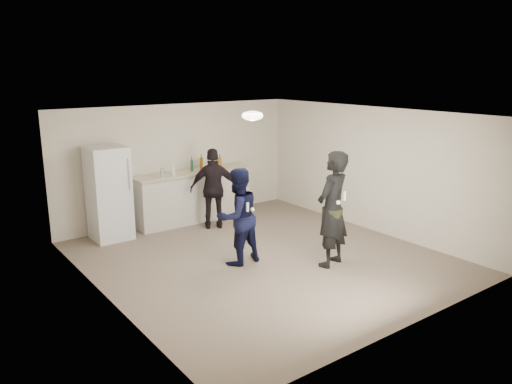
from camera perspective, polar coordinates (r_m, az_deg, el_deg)
floor at (r=8.79m, az=0.78°, el=-7.55°), size 6.00×6.00×0.00m
ceiling at (r=8.21m, az=0.84°, el=8.91°), size 6.00×6.00×0.00m
wall_back at (r=10.90m, az=-8.82°, el=3.36°), size 6.00×0.00×6.00m
wall_front at (r=6.39m, az=17.43°, el=-4.69°), size 6.00×0.00×6.00m
wall_left at (r=7.14m, az=-17.03°, el=-2.70°), size 0.00×6.00×6.00m
wall_right at (r=10.28m, az=13.10°, el=2.53°), size 0.00×6.00×6.00m
counter at (r=10.85m, az=-7.09°, el=-0.55°), size 2.60×0.56×1.05m
counter_top at (r=10.72m, az=-7.17°, el=2.27°), size 2.68×0.64×0.04m
fridge at (r=9.93m, az=-16.49°, el=-0.15°), size 0.70×0.70×1.80m
fridge_handle at (r=9.60m, az=-14.31°, el=1.97°), size 0.02×0.02×0.60m
ceiling_dome at (r=8.45m, az=-0.41°, el=8.72°), size 0.36×0.36×0.16m
shaker at (r=10.25m, az=-10.68°, el=2.19°), size 0.08×0.08×0.17m
man at (r=8.32m, az=-2.11°, el=-2.81°), size 0.84×0.67×1.64m
woman at (r=8.29m, az=8.72°, el=-1.96°), size 0.81×0.65×1.94m
camo_shorts at (r=8.33m, az=8.69°, el=-2.76°), size 0.34×0.34×0.28m
spectator at (r=10.22m, az=-4.82°, el=0.37°), size 1.05×0.82×1.66m
remote_man at (r=8.04m, az=-0.99°, el=-1.72°), size 0.04×0.04×0.15m
nunchuk_man at (r=8.15m, az=-0.42°, el=-2.01°), size 0.07×0.07×0.07m
remote_woman at (r=8.06m, az=10.05°, el=-0.43°), size 0.04×0.04×0.15m
nunchuk_woman at (r=8.03m, az=9.38°, el=-1.19°), size 0.07×0.07×0.07m
bottle_cluster at (r=10.84m, az=-6.52°, el=3.11°), size 1.35×0.31×0.25m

